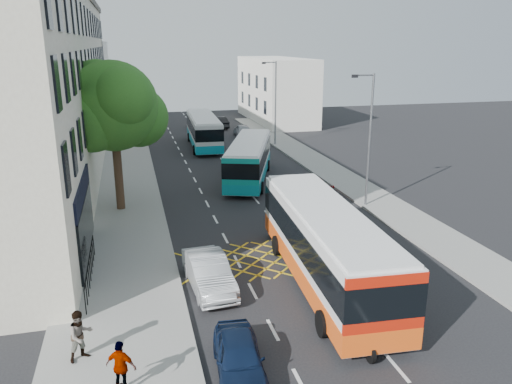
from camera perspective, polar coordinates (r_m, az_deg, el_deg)
ground at (r=19.51m, az=11.28°, el=-13.97°), size 120.00×120.00×0.00m
pavement_left at (r=31.57m, az=-15.14°, el=-1.93°), size 5.00×70.00×0.15m
pavement_right at (r=35.00m, az=11.98°, el=0.12°), size 3.00×70.00×0.15m
terrace_main at (r=40.12m, az=-23.82°, el=10.90°), size 8.30×45.00×13.50m
terrace_far at (r=70.46m, az=-19.88°, el=11.79°), size 8.00×20.00×10.00m
building_right at (r=65.96m, az=2.22°, el=11.60°), size 6.00×18.00×8.00m
street_tree at (r=30.19m, az=-16.06°, el=9.31°), size 6.30×5.70×8.80m
lamp_near at (r=30.79m, az=12.73°, el=6.52°), size 1.45×0.15×8.00m
lamp_far at (r=49.28m, az=2.13°, el=10.60°), size 1.45×0.15×8.00m
railings at (r=22.35m, az=-18.47°, el=-8.31°), size 0.08×5.60×1.14m
bus_near at (r=21.17m, az=7.94°, el=-5.99°), size 3.46×11.86×3.29m
bus_mid at (r=36.92m, az=-0.80°, el=3.74°), size 5.84×10.77×2.97m
bus_far at (r=49.43m, az=-6.01°, el=7.02°), size 3.09×11.01×3.07m
motorbike at (r=17.38m, az=11.96°, el=-14.62°), size 0.65×2.20×1.95m
parked_car_blue at (r=16.07m, az=-1.94°, el=-18.36°), size 1.76×3.73×1.23m
parked_car_silver at (r=21.00m, az=-5.43°, el=-9.16°), size 1.83×4.42×1.42m
red_hatchback at (r=33.28m, az=6.20°, el=0.64°), size 2.16×4.84×1.38m
distant_car_grey at (r=60.63m, az=-6.36°, el=7.85°), size 2.23×4.56×1.25m
distant_car_silver at (r=54.65m, az=-1.55°, el=7.06°), size 1.88×4.17×1.39m
distant_car_dark at (r=60.44m, az=-4.32°, el=7.94°), size 2.02×4.35×1.38m
pedestrian_near at (r=17.25m, az=-19.41°, el=-15.20°), size 1.04×0.97×1.69m
pedestrian_far at (r=15.61m, az=-15.15°, el=-18.68°), size 1.01×0.79×1.60m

